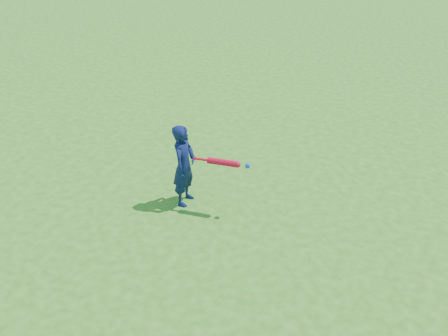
# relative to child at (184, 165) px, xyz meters

# --- Properties ---
(ground) EXTENTS (80.00, 80.00, 0.00)m
(ground) POSITION_rel_child_xyz_m (-0.17, -0.60, -0.53)
(ground) COLOR #30751B
(ground) RESTS_ON ground
(child) EXTENTS (0.28, 0.40, 1.05)m
(child) POSITION_rel_child_xyz_m (0.00, 0.00, 0.00)
(child) COLOR #0F1847
(child) RESTS_ON ground
(bat_swing) EXTENTS (0.67, 0.15, 0.08)m
(bat_swing) POSITION_rel_child_xyz_m (0.53, 0.04, 0.15)
(bat_swing) COLOR red
(bat_swing) RESTS_ON ground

